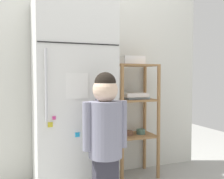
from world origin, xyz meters
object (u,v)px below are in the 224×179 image
Objects in this scene: refrigerator at (73,96)px; pantry_shelf_unit at (134,109)px; child_standing at (105,129)px; fruit_bin at (133,61)px.

refrigerator is 0.72m from pantry_shelf_unit.
pantry_shelf_unit is (0.55, 0.65, 0.06)m from child_standing.
pantry_shelf_unit is (0.69, 0.13, -0.16)m from refrigerator.
fruit_bin is (0.67, 0.14, 0.34)m from refrigerator.
fruit_bin is (0.54, 0.66, 0.56)m from child_standing.
fruit_bin reaches higher than pantry_shelf_unit.
refrigerator reaches higher than pantry_shelf_unit.
fruit_bin reaches higher than child_standing.
pantry_shelf_unit is 5.10× the size of fruit_bin.
child_standing is at bearing -129.11° from fruit_bin.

